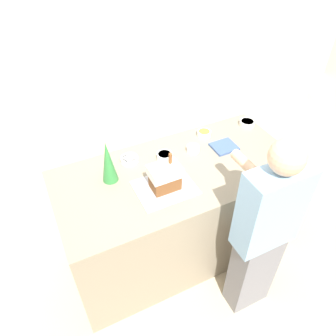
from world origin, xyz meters
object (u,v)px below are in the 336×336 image
decorative_tree (108,162)px  candy_bowl_behind_tray (193,149)px  cookbook (224,147)px  candy_bowl_center_rear (165,156)px  gingerbread_house (165,177)px  baking_tray (165,188)px  candy_bowl_near_tray_left (204,133)px  candy_bowl_near_tray_right (129,159)px  person (263,234)px  candy_bowl_far_left (247,123)px

decorative_tree → candy_bowl_behind_tray: (0.70, 0.03, -0.14)m
candy_bowl_behind_tray → cookbook: 0.26m
candy_bowl_center_rear → gingerbread_house: bearing=-115.0°
baking_tray → candy_bowl_near_tray_left: (0.57, 0.42, 0.02)m
baking_tray → candy_bowl_behind_tray: 0.47m
candy_bowl_near_tray_left → candy_bowl_near_tray_right: candy_bowl_near_tray_left is taller
baking_tray → person: 0.72m
candy_bowl_near_tray_right → baking_tray: bearing=-72.6°
candy_bowl_center_rear → candy_bowl_near_tray_left: 0.45m
baking_tray → candy_bowl_near_tray_left: bearing=36.6°
candy_bowl_far_left → candy_bowl_near_tray_right: candy_bowl_far_left is taller
decorative_tree → person: 1.15m
decorative_tree → candy_bowl_behind_tray: bearing=2.2°
candy_bowl_center_rear → candy_bowl_far_left: bearing=7.0°
gingerbread_house → cookbook: (0.63, 0.21, -0.10)m
candy_bowl_behind_tray → candy_bowl_near_tray_right: candy_bowl_behind_tray is taller
person → decorative_tree: bearing=132.7°
gingerbread_house → candy_bowl_behind_tray: bearing=36.2°
cookbook → baking_tray: bearing=-161.7°
gingerbread_house → candy_bowl_near_tray_right: size_ratio=1.96×
baking_tray → candy_bowl_near_tray_right: size_ratio=3.04×
gingerbread_house → candy_bowl_near_tray_left: size_ratio=2.32×
baking_tray → gingerbread_house: 0.10m
cookbook → candy_bowl_near_tray_right: bearing=167.1°
candy_bowl_center_rear → candy_bowl_behind_tray: bearing=-2.8°
baking_tray → candy_bowl_far_left: bearing=21.8°
candy_bowl_behind_tray → gingerbread_house: bearing=-143.8°
decorative_tree → candy_bowl_near_tray_right: size_ratio=2.47×
cookbook → candy_bowl_behind_tray: bearing=164.4°
decorative_tree → cookbook: 0.96m
gingerbread_house → candy_bowl_near_tray_left: (0.57, 0.42, -0.08)m
decorative_tree → cookbook: bearing=-2.6°
candy_bowl_near_tray_left → candy_bowl_behind_tray: (-0.19, -0.14, 0.00)m
cookbook → person: 0.81m
cookbook → person: size_ratio=0.12×
baking_tray → decorative_tree: size_ratio=1.23×
gingerbread_house → decorative_tree: decorative_tree is taller
decorative_tree → person: bearing=-47.3°
decorative_tree → candy_bowl_far_left: 1.32m
person → candy_bowl_center_rear: bearing=109.5°
decorative_tree → candy_bowl_far_left: (1.31, 0.14, -0.14)m
decorative_tree → cookbook: size_ratio=1.73×
candy_bowl_far_left → cookbook: size_ratio=0.69×
candy_bowl_center_rear → candy_bowl_behind_tray: (0.25, -0.01, -0.00)m
candy_bowl_near_tray_right → cookbook: candy_bowl_near_tray_right is taller
gingerbread_house → candy_bowl_near_tray_right: bearing=107.5°
gingerbread_house → person: bearing=-52.1°
decorative_tree → candy_bowl_center_rear: size_ratio=2.71×
candy_bowl_far_left → person: person is taller
person → candy_bowl_far_left: bearing=60.0°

